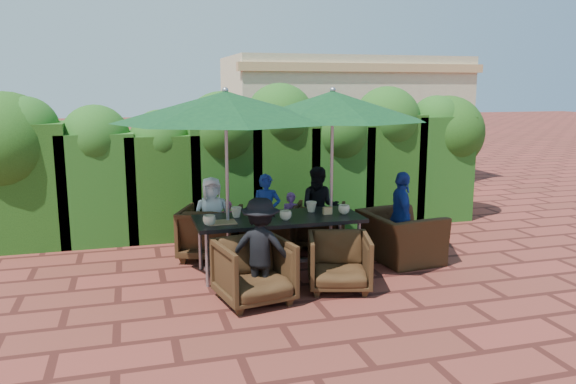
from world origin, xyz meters
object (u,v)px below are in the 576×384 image
object	(u,v)px
dining_table	(279,222)
chair_near_left	(254,268)
chair_far_left	(210,230)
chair_far_right	(320,223)
umbrella_left	(226,107)
chair_far_mid	(270,228)
umbrella_right	(333,106)
chair_end_right	(401,229)
chair_near_right	(339,259)

from	to	relation	value
dining_table	chair_near_left	bearing A→B (deg)	-119.41
chair_far_left	chair_far_right	distance (m)	1.72
umbrella_left	chair_far_mid	bearing A→B (deg)	48.82
umbrella_right	chair_far_mid	xyz separation A→B (m)	(-0.67, 0.81, -1.83)
chair_end_right	chair_near_right	bearing A→B (deg)	117.96
chair_end_right	chair_far_mid	bearing A→B (deg)	57.21
umbrella_left	chair_end_right	bearing A→B (deg)	0.46
dining_table	umbrella_left	bearing A→B (deg)	-176.59
chair_far_right	chair_near_left	xyz separation A→B (m)	(-1.48, -1.94, 0.03)
umbrella_right	chair_near_left	bearing A→B (deg)	-142.04
chair_near_left	chair_far_left	bearing A→B (deg)	86.57
chair_far_left	chair_far_mid	world-z (taller)	chair_far_left
chair_far_right	chair_near_left	bearing A→B (deg)	77.29
umbrella_left	chair_far_left	xyz separation A→B (m)	(-0.11, 0.88, -1.80)
umbrella_left	chair_near_left	distance (m)	2.05
umbrella_right	chair_end_right	bearing A→B (deg)	-2.92
chair_far_right	chair_end_right	xyz separation A→B (m)	(0.88, -0.96, 0.09)
chair_near_left	chair_near_right	distance (m)	1.10
dining_table	chair_far_mid	distance (m)	0.90
chair_far_mid	chair_end_right	size ratio (longest dim) A/B	0.72
chair_far_left	chair_near_left	world-z (taller)	chair_far_left
chair_far_mid	chair_near_right	distance (m)	1.78
chair_far_left	chair_end_right	xyz separation A→B (m)	(2.60, -0.86, 0.05)
umbrella_right	chair_near_right	size ratio (longest dim) A/B	3.34
chair_near_left	chair_end_right	world-z (taller)	chair_end_right
chair_far_mid	dining_table	bearing A→B (deg)	109.35
chair_far_mid	chair_end_right	distance (m)	1.92
chair_far_left	chair_end_right	distance (m)	2.74
chair_far_mid	umbrella_left	bearing A→B (deg)	73.81
chair_far_right	chair_near_right	distance (m)	1.85
chair_far_mid	chair_near_left	distance (m)	1.95
chair_far_mid	chair_end_right	xyz separation A→B (m)	(1.72, -0.87, 0.08)
chair_far_mid	chair_near_left	bearing A→B (deg)	95.70
chair_near_left	chair_far_right	bearing A→B (deg)	41.71
dining_table	chair_end_right	distance (m)	1.81
chair_end_right	umbrella_right	bearing A→B (deg)	81.13
chair_far_left	chair_near_right	bearing A→B (deg)	151.31
chair_far_left	chair_near_right	xyz separation A→B (m)	(1.34, -1.71, -0.04)
umbrella_left	chair_far_mid	distance (m)	2.17
umbrella_right	chair_near_right	bearing A→B (deg)	-103.75
chair_far_right	chair_far_left	bearing A→B (deg)	27.94
chair_far_mid	chair_near_left	size ratio (longest dim) A/B	0.95
dining_table	chair_far_left	size ratio (longest dim) A/B	2.67
umbrella_right	chair_near_left	xyz separation A→B (m)	(-1.32, -1.03, -1.81)
dining_table	chair_far_right	size ratio (longest dim) A/B	2.92
dining_table	chair_near_right	xyz separation A→B (m)	(0.53, -0.87, -0.29)
chair_far_right	chair_end_right	world-z (taller)	chair_end_right
umbrella_right	chair_far_right	xyz separation A→B (m)	(0.16, 0.91, -1.83)
chair_far_right	chair_near_right	world-z (taller)	chair_far_right
dining_table	umbrella_right	bearing A→B (deg)	2.43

